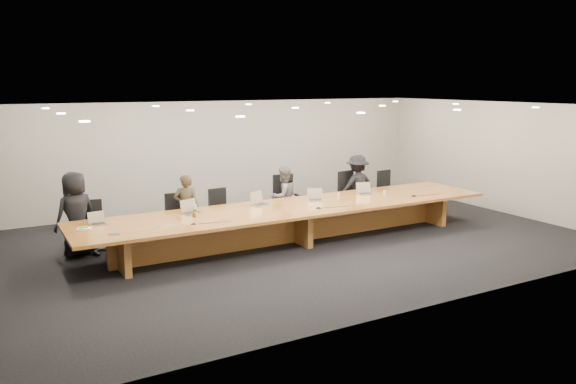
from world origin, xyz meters
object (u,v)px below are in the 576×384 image
laptop_d (316,195)px  paper_cup_far (385,192)px  chair_mid_right (288,200)px  laptop_a (98,218)px  person_b (186,208)px  laptop_b (192,206)px  amber_mug (194,215)px  person_d (357,186)px  av_box (115,233)px  mic_left (194,224)px  chair_far_right (389,190)px  mic_center (319,208)px  chair_right (352,194)px  laptop_e (365,189)px  person_a (76,214)px  chair_left (177,217)px  chair_mid_left (222,211)px  person_c (283,197)px  paper_cup_near (339,195)px  mic_right (414,196)px  water_bottle (195,210)px  chair_far_left (92,227)px  laptop_c (261,198)px  conference_table (295,217)px

laptop_d → paper_cup_far: size_ratio=3.80×
chair_mid_right → laptop_a: (-4.39, -0.88, 0.27)m
person_b → laptop_b: size_ratio=4.08×
amber_mug → person_d: bearing=13.3°
av_box → mic_left: (1.39, -0.04, 0.00)m
chair_far_right → mic_center: 3.69m
amber_mug → laptop_d: bearing=3.5°
person_d → mic_center: bearing=38.8°
chair_right → laptop_e: chair_right is taller
laptop_d → laptop_a: bearing=-158.9°
person_a → person_b: (2.16, -0.05, -0.10)m
chair_left → laptop_e: laptop_e is taller
person_d → chair_mid_right: bearing=-0.7°
chair_mid_left → amber_mug: (-1.06, -1.21, 0.29)m
laptop_a → person_c: bearing=4.5°
person_a → laptop_e: (6.16, -0.87, 0.07)m
person_c → laptop_d: size_ratio=4.23×
person_d → chair_mid_left: bearing=-0.2°
chair_far_right → paper_cup_near: (-2.21, -0.93, 0.26)m
mic_right → water_bottle: bearing=173.3°
chair_far_right → laptop_a: 7.49m
mic_center → person_d: bearing=36.9°
chair_left → laptop_d: (2.79, -0.98, 0.38)m
laptop_d → chair_mid_left: bearing=172.3°
mic_left → laptop_a: bearing=151.1°
chair_left → paper_cup_far: (4.55, -1.14, 0.29)m
chair_far_left → chair_right: size_ratio=0.90×
laptop_c → laptop_e: laptop_c is taller
paper_cup_near → mic_center: (-1.04, -0.81, -0.02)m
laptop_c → laptop_d: (1.25, -0.15, -0.02)m
mic_left → person_b: bearing=75.8°
paper_cup_far → laptop_e: bearing=153.7°
person_a → av_box: 1.62m
chair_mid_left → amber_mug: size_ratio=10.88×
conference_table → chair_right: size_ratio=7.74×
laptop_a → laptop_e: size_ratio=0.85×
person_c → mic_left: bearing=20.8°
chair_far_left → laptop_e: (5.88, -0.92, 0.37)m
mic_right → chair_right: bearing=110.2°
av_box → mic_left: bearing=13.9°
chair_mid_left → laptop_b: laptop_b is taller
chair_mid_right → person_b: (-2.49, -0.15, 0.11)m
chair_left → laptop_c: bearing=-23.4°
person_a → paper_cup_far: person_a is taller
laptop_b → chair_mid_right: bearing=2.7°
laptop_a → water_bottle: bearing=-13.1°
laptop_d → av_box: bearing=-148.7°
chair_far_right → laptop_a: bearing=-179.2°
chair_mid_left → paper_cup_near: chair_mid_left is taller
person_c → mic_center: person_c is taller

